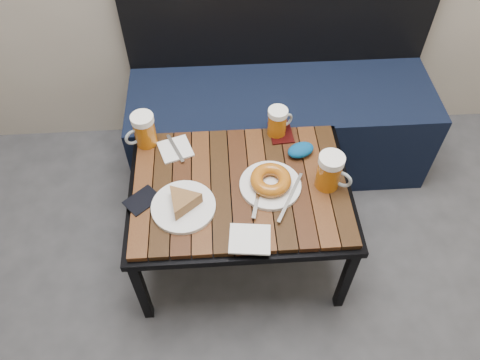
{
  "coord_description": "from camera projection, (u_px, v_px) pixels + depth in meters",
  "views": [
    {
      "loc": [
        -0.23,
        0.11,
        1.84
      ],
      "look_at": [
        -0.16,
        1.19,
        0.5
      ],
      "focal_mm": 35.0,
      "sensor_mm": 36.0,
      "label": 1
    }
  ],
  "objects": [
    {
      "name": "bench",
      "position": [
        279.0,
        116.0,
        2.27
      ],
      "size": [
        1.4,
        0.5,
        0.95
      ],
      "color": "black",
      "rests_on": "ground"
    },
    {
      "name": "cafe_table",
      "position": [
        240.0,
        192.0,
        1.78
      ],
      "size": [
        0.84,
        0.62,
        0.47
      ],
      "color": "black",
      "rests_on": "ground"
    },
    {
      "name": "beer_mug_left",
      "position": [
        144.0,
        130.0,
        1.83
      ],
      "size": [
        0.14,
        0.12,
        0.14
      ],
      "rotation": [
        0.0,
        0.0,
        3.66
      ],
      "color": "#B05A0E",
      "rests_on": "cafe_table"
    },
    {
      "name": "beer_mug_centre",
      "position": [
        278.0,
        122.0,
        1.87
      ],
      "size": [
        0.12,
        0.1,
        0.13
      ],
      "rotation": [
        0.0,
        0.0,
        0.5
      ],
      "color": "#B05A0E",
      "rests_on": "cafe_table"
    },
    {
      "name": "beer_mug_right",
      "position": [
        330.0,
        171.0,
        1.69
      ],
      "size": [
        0.14,
        0.12,
        0.15
      ],
      "rotation": [
        0.0,
        0.0,
        -0.59
      ],
      "color": "#B05A0E",
      "rests_on": "cafe_table"
    },
    {
      "name": "plate_pie",
      "position": [
        183.0,
        204.0,
        1.66
      ],
      "size": [
        0.23,
        0.23,
        0.07
      ],
      "color": "white",
      "rests_on": "cafe_table"
    },
    {
      "name": "plate_bagel",
      "position": [
        271.0,
        182.0,
        1.72
      ],
      "size": [
        0.24,
        0.29,
        0.06
      ],
      "color": "white",
      "rests_on": "cafe_table"
    },
    {
      "name": "napkin_left",
      "position": [
        175.0,
        149.0,
        1.86
      ],
      "size": [
        0.15,
        0.15,
        0.01
      ],
      "rotation": [
        0.0,
        0.0,
        0.32
      ],
      "color": "white",
      "rests_on": "cafe_table"
    },
    {
      "name": "napkin_right",
      "position": [
        250.0,
        239.0,
        1.59
      ],
      "size": [
        0.15,
        0.13,
        0.01
      ],
      "rotation": [
        0.0,
        0.0,
        -0.11
      ],
      "color": "white",
      "rests_on": "cafe_table"
    },
    {
      "name": "passport_navy",
      "position": [
        142.0,
        200.0,
        1.7
      ],
      "size": [
        0.15,
        0.14,
        0.01
      ],
      "primitive_type": "cube",
      "rotation": [
        0.0,
        0.0,
        -0.86
      ],
      "color": "black",
      "rests_on": "cafe_table"
    },
    {
      "name": "passport_burgundy",
      "position": [
        281.0,
        133.0,
        1.92
      ],
      "size": [
        0.1,
        0.13,
        0.01
      ],
      "primitive_type": "cube",
      "rotation": [
        0.0,
        0.0,
        0.07
      ],
      "color": "black",
      "rests_on": "cafe_table"
    },
    {
      "name": "knit_pouch",
      "position": [
        301.0,
        150.0,
        1.83
      ],
      "size": [
        0.13,
        0.1,
        0.05
      ],
      "primitive_type": "ellipsoid",
      "rotation": [
        0.0,
        0.0,
        0.36
      ],
      "color": "navy",
      "rests_on": "cafe_table"
    }
  ]
}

